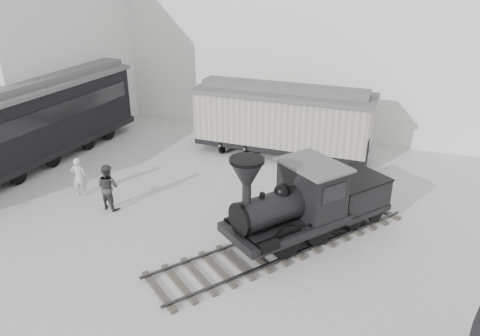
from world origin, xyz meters
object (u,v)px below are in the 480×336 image
at_px(passenger_coach, 20,125).
at_px(visitor_b, 108,187).
at_px(boxcar, 282,119).
at_px(visitor_a, 79,177).
at_px(locomotive, 303,206).

bearing_deg(passenger_coach, visitor_b, -15.08).
height_order(boxcar, visitor_a, boxcar).
height_order(boxcar, visitor_b, boxcar).
xyz_separation_m(locomotive, boxcar, (-2.95, 7.33, 0.60)).
height_order(locomotive, visitor_b, locomotive).
bearing_deg(visitor_a, locomotive, 160.68).
height_order(visitor_a, visitor_b, visitor_b).
bearing_deg(locomotive, visitor_a, -143.78).
relative_size(boxcar, visitor_a, 5.25).
xyz_separation_m(locomotive, passenger_coach, (-13.75, 1.40, 0.80)).
bearing_deg(boxcar, passenger_coach, -151.80).
relative_size(boxcar, passenger_coach, 0.62).
relative_size(locomotive, boxcar, 1.06).
bearing_deg(locomotive, boxcar, 147.62).
bearing_deg(boxcar, visitor_a, -131.91).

